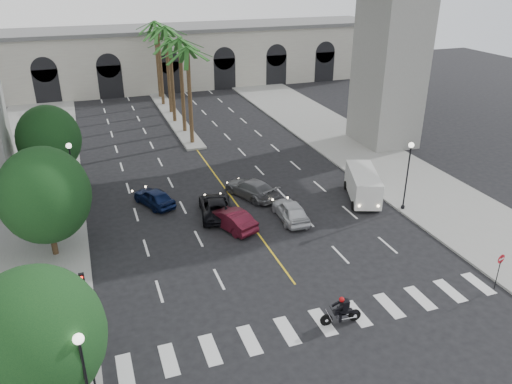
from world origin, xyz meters
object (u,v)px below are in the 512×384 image
Objects in this scene: lamp_post_right at (408,170)px; pedestrian_b at (59,316)px; car_c at (216,207)px; traffic_signal_near at (89,349)px; car_b at (231,219)px; car_a at (290,210)px; cargo_van at (363,185)px; lamp_post_left_far at (73,171)px; car_e at (154,197)px; pedestrian_a at (85,335)px; car_d at (251,188)px; lamp_post_left_near at (86,381)px; motorcycle_rider at (342,311)px; traffic_signal_far at (84,294)px; do_not_enter_sign at (500,264)px.

pedestrian_b is at bearing -166.10° from lamp_post_right.
car_c is at bearing 163.44° from lamp_post_right.
traffic_signal_near is 1.90× the size of pedestrian_b.
car_b is at bearing 51.25° from traffic_signal_near.
car_a reaches higher than car_c.
cargo_van is at bearing 32.36° from traffic_signal_near.
lamp_post_left_far is 10.58m from car_c.
lamp_post_left_far is at bearing 120.59° from pedestrian_b.
car_e is 15.89m from pedestrian_a.
lamp_post_right is at bearing 24.82° from traffic_signal_near.
lamp_post_left_far is at bearing -31.49° from car_d.
car_e is (-4.43, 5.38, -0.02)m from car_b.
lamp_post_left_near reaches higher than car_e.
car_a reaches higher than car_e.
lamp_post_left_far reaches higher than car_c.
car_a is 0.99× the size of car_b.
car_b is at bearing 107.16° from motorcycle_rider.
lamp_post_left_far reaches higher than traffic_signal_far.
traffic_signal_far reaches higher than motorcycle_rider.
traffic_signal_near reaches higher than cargo_van.
car_b is 11.04m from cargo_van.
car_a is at bearing 155.43° from car_b.
cargo_van is at bearing 83.92° from do_not_enter_sign.
traffic_signal_far is 0.86× the size of car_a.
car_a is 13.95m from do_not_enter_sign.
car_d is at bearing 44.48° from traffic_signal_far.
lamp_post_left_near reaches higher than car_b.
car_c is 2.58× the size of pedestrian_a.
lamp_post_left_near is 7.46m from pedestrian_b.
traffic_signal_far is 1.64× the size of motorcycle_rider.
do_not_enter_sign is (21.80, 0.32, -0.87)m from traffic_signal_near.
traffic_signal_far is 16.38m from car_a.
pedestrian_b is at bearing 158.20° from traffic_signal_far.
cargo_van is at bearing 60.99° from motorcycle_rider.
car_c is 0.85× the size of cargo_van.
lamp_post_left_near reaches higher than motorcycle_rider.
car_e is at bearing 98.47° from pedestrian_b.
do_not_enter_sign reaches higher than car_b.
pedestrian_b is at bearing -95.16° from lamp_post_left_far.
traffic_signal_near is 21.02m from car_d.
car_c is at bearing 107.09° from motorcycle_rider.
car_a is 1.05× the size of car_e.
traffic_signal_far is at bearing 13.95° from pedestrian_b.
car_c is 4.04m from car_d.
car_c is at bearing 57.13° from traffic_signal_near.
pedestrian_a is at bearing -98.77° from traffic_signal_far.
traffic_signal_far is at bearing 44.87° from car_e.
pedestrian_a is (-0.10, 5.20, -2.13)m from lamp_post_left_near.
traffic_signal_far reaches higher than car_e.
car_b is at bearing 110.34° from car_c.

